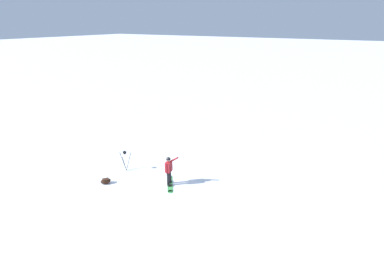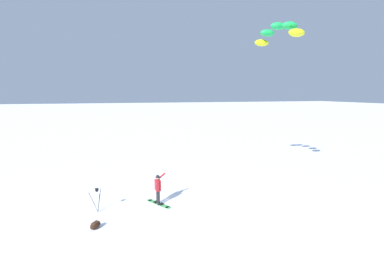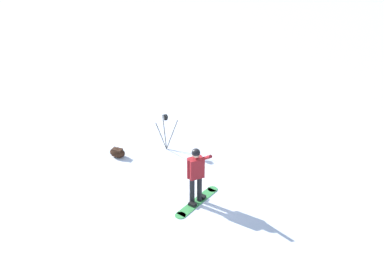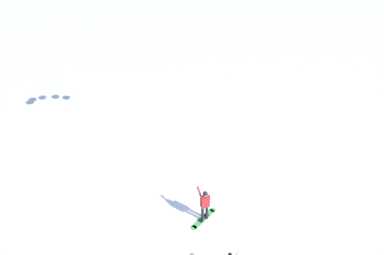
# 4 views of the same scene
# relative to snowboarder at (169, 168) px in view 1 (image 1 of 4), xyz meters

# --- Properties ---
(ground_plane) EXTENTS (300.00, 300.00, 0.00)m
(ground_plane) POSITION_rel_snowboarder_xyz_m (-0.46, 0.54, -1.02)
(ground_plane) COLOR white
(snowboarder) EXTENTS (0.53, 0.64, 1.69)m
(snowboarder) POSITION_rel_snowboarder_xyz_m (0.00, 0.00, 0.00)
(snowboarder) COLOR black
(snowboarder) RESTS_ON ground_plane
(snowboard) EXTENTS (1.49, 1.16, 0.10)m
(snowboard) POSITION_rel_snowboarder_xyz_m (0.04, -0.02, -0.99)
(snowboard) COLOR #3F994C
(snowboard) RESTS_ON ground_plane
(gear_bag_large) EXTENTS (0.63, 0.60, 0.31)m
(gear_bag_large) POSITION_rel_snowboarder_xyz_m (-1.71, 3.07, -0.85)
(gear_bag_large) COLOR black
(gear_bag_large) RESTS_ON ground_plane
(camera_tripod) EXTENTS (0.75, 0.58, 1.26)m
(camera_tripod) POSITION_rel_snowboarder_xyz_m (-0.06, 3.12, -0.11)
(camera_tripod) COLOR #262628
(camera_tripod) RESTS_ON ground_plane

